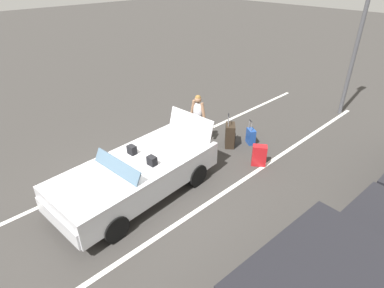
{
  "coord_description": "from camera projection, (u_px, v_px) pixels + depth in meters",
  "views": [
    {
      "loc": [
        3.38,
        5.46,
        5.05
      ],
      "look_at": [
        -1.81,
        0.06,
        0.75
      ],
      "focal_mm": 29.56,
      "sensor_mm": 36.0,
      "label": 1
    }
  ],
  "objects": [
    {
      "name": "suitcase_large_black",
      "position": [
        230.0,
        135.0,
        9.87
      ],
      "size": [
        0.54,
        0.53,
        1.07
      ],
      "rotation": [
        0.0,
        0.0,
        2.31
      ],
      "color": "#2D2319",
      "rests_on": "ground_plane"
    },
    {
      "name": "convertible_car",
      "position": [
        130.0,
        178.0,
        7.54
      ],
      "size": [
        4.25,
        2.06,
        1.53
      ],
      "rotation": [
        0.0,
        0.0,
        0.07
      ],
      "color": "silver",
      "rests_on": "ground_plane"
    },
    {
      "name": "suitcase_small_carryon",
      "position": [
        251.0,
        136.0,
        10.06
      ],
      "size": [
        0.35,
        0.39,
        0.81
      ],
      "rotation": [
        0.0,
        0.0,
        2.6
      ],
      "color": "#1E479E",
      "rests_on": "ground_plane"
    },
    {
      "name": "lot_line_near",
      "position": [
        113.0,
        173.0,
        8.73
      ],
      "size": [
        18.0,
        0.12,
        0.01
      ],
      "primitive_type": "cube",
      "color": "silver",
      "rests_on": "ground_plane"
    },
    {
      "name": "parking_lamp_post",
      "position": [
        361.0,
        27.0,
        10.64
      ],
      "size": [
        0.5,
        0.24,
        5.52
      ],
      "color": "#4C4C51",
      "rests_on": "ground_plane"
    },
    {
      "name": "lot_line_mid",
      "position": [
        177.0,
        224.0,
        7.04
      ],
      "size": [
        18.0,
        0.12,
        0.01
      ],
      "primitive_type": "cube",
      "color": "silver",
      "rests_on": "ground_plane"
    },
    {
      "name": "ground_plane",
      "position": [
        139.0,
        194.0,
        7.96
      ],
      "size": [
        80.0,
        80.0,
        0.0
      ],
      "primitive_type": "plane",
      "color": "#383533"
    },
    {
      "name": "suitcase_medium_bright",
      "position": [
        259.0,
        155.0,
        8.96
      ],
      "size": [
        0.43,
        0.46,
        0.62
      ],
      "rotation": [
        0.0,
        0.0,
        0.64
      ],
      "color": "red",
      "rests_on": "ground_plane"
    },
    {
      "name": "traveler_person",
      "position": [
        198.0,
        117.0,
        9.71
      ],
      "size": [
        0.25,
        0.61,
        1.65
      ],
      "rotation": [
        0.0,
        0.0,
        0.1
      ],
      "color": "black",
      "rests_on": "ground_plane"
    }
  ]
}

